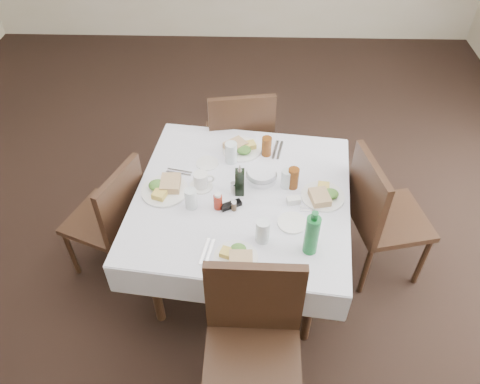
{
  "coord_description": "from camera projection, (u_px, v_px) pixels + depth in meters",
  "views": [
    {
      "loc": [
        0.25,
        -2.27,
        2.77
      ],
      "look_at": [
        0.19,
        -0.23,
        0.8
      ],
      "focal_mm": 35.0,
      "sensor_mm": 36.0,
      "label": 1
    }
  ],
  "objects": [
    {
      "name": "cutlery_s",
      "position": [
        207.0,
        252.0,
        2.54
      ],
      "size": [
        0.08,
        0.19,
        0.01
      ],
      "color": "silver",
      "rests_on": "dining_table"
    },
    {
      "name": "cutlery_w",
      "position": [
        179.0,
        172.0,
        3.01
      ],
      "size": [
        0.17,
        0.07,
        0.01
      ],
      "color": "silver",
      "rests_on": "dining_table"
    },
    {
      "name": "ketchup_bottle",
      "position": [
        218.0,
        201.0,
        2.75
      ],
      "size": [
        0.05,
        0.05,
        0.11
      ],
      "color": "maroon",
      "rests_on": "dining_table"
    },
    {
      "name": "room_shell",
      "position": [
        204.0,
        31.0,
        2.37
      ],
      "size": [
        6.04,
        7.04,
        2.8
      ],
      "color": "beige",
      "rests_on": "ground"
    },
    {
      "name": "chair_east",
      "position": [
        379.0,
        212.0,
        3.03
      ],
      "size": [
        0.56,
        0.56,
        0.99
      ],
      "color": "black",
      "rests_on": "ground"
    },
    {
      "name": "oil_cruet_dark",
      "position": [
        240.0,
        181.0,
        2.81
      ],
      "size": [
        0.06,
        0.06,
        0.23
      ],
      "color": "black",
      "rests_on": "dining_table"
    },
    {
      "name": "side_plate_a",
      "position": [
        207.0,
        163.0,
        3.07
      ],
      "size": [
        0.15,
        0.15,
        0.01
      ],
      "color": "white",
      "rests_on": "dining_table"
    },
    {
      "name": "chair_north",
      "position": [
        240.0,
        138.0,
        3.59
      ],
      "size": [
        0.55,
        0.55,
        1.01
      ],
      "color": "black",
      "rests_on": "ground"
    },
    {
      "name": "side_plate_b",
      "position": [
        292.0,
        223.0,
        2.69
      ],
      "size": [
        0.17,
        0.17,
        0.01
      ],
      "color": "white",
      "rests_on": "dining_table"
    },
    {
      "name": "salt_shaker",
      "position": [
        233.0,
        188.0,
        2.86
      ],
      "size": [
        0.04,
        0.04,
        0.08
      ],
      "color": "white",
      "rests_on": "dining_table"
    },
    {
      "name": "sunglasses",
      "position": [
        231.0,
        205.0,
        2.79
      ],
      "size": [
        0.13,
        0.1,
        0.03
      ],
      "color": "black",
      "rests_on": "dining_table"
    },
    {
      "name": "coffee_mug",
      "position": [
        201.0,
        181.0,
        2.89
      ],
      "size": [
        0.16,
        0.15,
        0.11
      ],
      "color": "white",
      "rests_on": "dining_table"
    },
    {
      "name": "green_bottle",
      "position": [
        312.0,
        234.0,
        2.47
      ],
      "size": [
        0.08,
        0.08,
        0.3
      ],
      "color": "#156B2D",
      "rests_on": "dining_table"
    },
    {
      "name": "water_w",
      "position": [
        191.0,
        199.0,
        2.75
      ],
      "size": [
        0.07,
        0.07,
        0.13
      ],
      "color": "silver",
      "rests_on": "dining_table"
    },
    {
      "name": "meal_east",
      "position": [
        323.0,
        195.0,
        2.83
      ],
      "size": [
        0.27,
        0.27,
        0.06
      ],
      "color": "white",
      "rests_on": "dining_table"
    },
    {
      "name": "chair_south",
      "position": [
        253.0,
        339.0,
        2.36
      ],
      "size": [
        0.5,
        0.5,
        1.04
      ],
      "color": "black",
      "rests_on": "ground"
    },
    {
      "name": "cutlery_n",
      "position": [
        278.0,
        150.0,
        3.18
      ],
      "size": [
        0.09,
        0.21,
        0.01
      ],
      "color": "silver",
      "rests_on": "dining_table"
    },
    {
      "name": "ground_plane",
      "position": [
        216.0,
        246.0,
        3.56
      ],
      "size": [
        7.0,
        7.0,
        0.0
      ],
      "primitive_type": "plane",
      "color": "black"
    },
    {
      "name": "water_s",
      "position": [
        263.0,
        231.0,
        2.56
      ],
      "size": [
        0.08,
        0.08,
        0.15
      ],
      "color": "silver",
      "rests_on": "dining_table"
    },
    {
      "name": "water_e",
      "position": [
        287.0,
        179.0,
        2.88
      ],
      "size": [
        0.07,
        0.07,
        0.13
      ],
      "color": "silver",
      "rests_on": "dining_table"
    },
    {
      "name": "iced_tea_a",
      "position": [
        267.0,
        146.0,
        3.1
      ],
      "size": [
        0.07,
        0.07,
        0.14
      ],
      "color": "brown",
      "rests_on": "dining_table"
    },
    {
      "name": "iced_tea_b",
      "position": [
        293.0,
        178.0,
        2.87
      ],
      "size": [
        0.07,
        0.07,
        0.14
      ],
      "color": "brown",
      "rests_on": "dining_table"
    },
    {
      "name": "cutlery_e",
      "position": [
        313.0,
        209.0,
        2.78
      ],
      "size": [
        0.16,
        0.04,
        0.01
      ],
      "color": "silver",
      "rests_on": "dining_table"
    },
    {
      "name": "sugar_caddy",
      "position": [
        293.0,
        200.0,
        2.8
      ],
      "size": [
        0.09,
        0.06,
        0.04
      ],
      "color": "white",
      "rests_on": "dining_table"
    },
    {
      "name": "bread_basket",
      "position": [
        261.0,
        175.0,
        2.95
      ],
      "size": [
        0.2,
        0.2,
        0.07
      ],
      "color": "silver",
      "rests_on": "dining_table"
    },
    {
      "name": "chair_west",
      "position": [
        113.0,
        215.0,
        3.06
      ],
      "size": [
        0.57,
        0.57,
        0.93
      ],
      "color": "black",
      "rests_on": "ground"
    },
    {
      "name": "meal_west",
      "position": [
        165.0,
        188.0,
        2.88
      ],
      "size": [
        0.29,
        0.29,
        0.06
      ],
      "color": "white",
      "rests_on": "dining_table"
    },
    {
      "name": "dining_table",
      "position": [
        242.0,
        203.0,
        2.93
      ],
      "size": [
        1.46,
        1.46,
        0.76
      ],
      "color": "black",
      "rests_on": "ground"
    },
    {
      "name": "oil_cruet_green",
      "position": [
        240.0,
        180.0,
        2.83
      ],
      "size": [
        0.05,
        0.05,
        0.21
      ],
      "color": "#156B2D",
      "rests_on": "dining_table"
    },
    {
      "name": "water_n",
      "position": [
        231.0,
        153.0,
        3.05
      ],
      "size": [
        0.08,
        0.08,
        0.15
      ],
      "color": "silver",
      "rests_on": "dining_table"
    },
    {
      "name": "meal_south",
      "position": [
        237.0,
        256.0,
        2.5
      ],
      "size": [
        0.24,
        0.24,
        0.05
      ],
      "color": "white",
      "rests_on": "dining_table"
    },
    {
      "name": "meal_north",
      "position": [
        241.0,
        148.0,
        3.16
      ],
      "size": [
        0.27,
        0.27,
        0.06
      ],
      "color": "white",
      "rests_on": "dining_table"
    },
    {
      "name": "pepper_shaker",
      "position": [
        234.0,
        206.0,
        2.75
      ],
      "size": [
        0.03,
        0.03,
        0.07
      ],
      "color": "#463524",
      "rests_on": "dining_table"
    }
  ]
}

